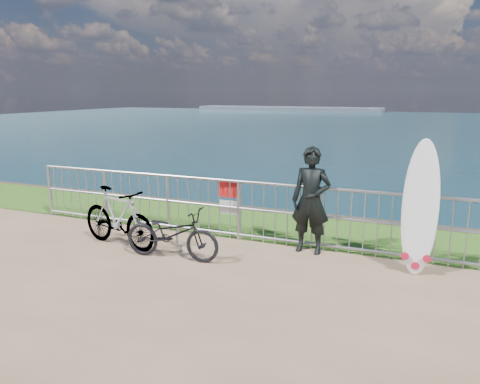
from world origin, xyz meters
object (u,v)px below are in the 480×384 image
at_px(bicycle_near, 172,234).
at_px(bicycle_far, 118,217).
at_px(surfer, 311,200).
at_px(surfboard, 420,212).

bearing_deg(bicycle_near, bicycle_far, 77.19).
distance_m(surfer, bicycle_near, 2.38).
bearing_deg(bicycle_far, surfboard, -67.91).
height_order(surfboard, bicycle_far, surfboard).
distance_m(bicycle_near, bicycle_far, 1.21).
xyz_separation_m(surfer, bicycle_near, (-2.00, -1.20, -0.48)).
bearing_deg(surfer, bicycle_far, -160.21).
distance_m(surfer, surfboard, 1.74).
relative_size(surfer, bicycle_far, 1.02).
bearing_deg(surfer, surfboard, -5.52).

